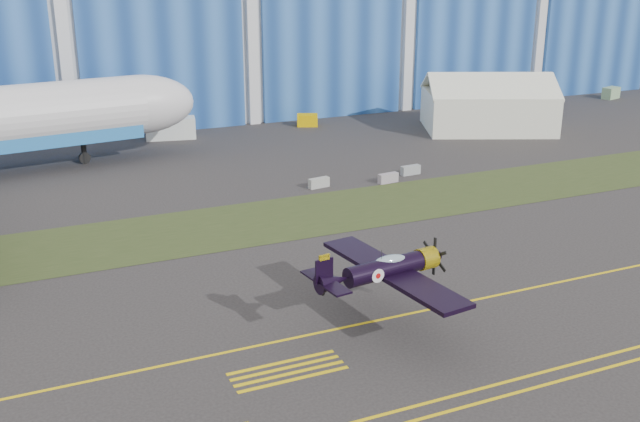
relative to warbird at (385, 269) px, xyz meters
name	(u,v)px	position (x,y,z in m)	size (l,w,h in m)	color
ground	(485,261)	(11.24, 5.89, -3.65)	(260.00, 260.00, 0.00)	#343131
grass_median	(388,203)	(11.24, 19.89, -3.63)	(260.00, 10.00, 0.02)	#475128
taxiway_centreline	(531,288)	(11.24, 0.89, -3.64)	(200.00, 0.20, 0.02)	yellow
edge_line_far	(632,348)	(11.24, -7.61, -3.64)	(80.00, 0.20, 0.02)	yellow
hold_short_ladder	(288,371)	(-6.76, -2.21, -3.64)	(6.00, 2.40, 0.02)	yellow
warbird	(385,269)	(0.00, 0.00, 0.00)	(10.84, 12.51, 3.37)	black
tent	(488,101)	(36.24, 40.55, -0.15)	(18.20, 16.09, 7.01)	white
shipping_container	(171,128)	(-0.35, 51.27, -2.43)	(5.65, 2.26, 2.45)	white
tug	(307,120)	(16.84, 51.13, -2.91)	(2.54, 1.59, 1.48)	#E0B200
gse_box	(611,93)	(65.61, 50.38, -2.81)	(2.80, 1.49, 1.68)	#86AC7C
barrier_a	(319,183)	(7.62, 26.54, -3.20)	(2.00, 0.60, 0.90)	#9FA09A
barrier_b	(388,178)	(14.18, 25.33, -3.20)	(2.00, 0.60, 0.90)	#9B8F98
barrier_c	(411,170)	(17.50, 26.86, -3.20)	(2.00, 0.60, 0.90)	#909497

